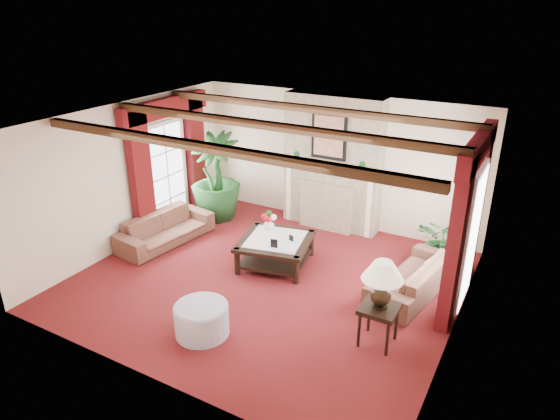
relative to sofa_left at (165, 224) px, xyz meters
The scene contains 23 objects.
floor 2.49m from the sofa_left, ahead, with size 6.00×6.00×0.00m, color #4F0E11.
ceiling 3.38m from the sofa_left, ahead, with size 6.00×6.00×0.00m, color white.
back_wall 3.63m from the sofa_left, 45.56° to the left, with size 6.00×0.02×2.70m, color beige.
left_wall 1.15m from the sofa_left, 155.26° to the right, with size 0.02×5.50×2.70m, color beige.
right_wall 5.54m from the sofa_left, ahead, with size 0.02×5.50×2.70m, color beige.
ceiling_beams 3.34m from the sofa_left, ahead, with size 6.00×3.00×0.12m, color #362111, non-canonical shape.
fireplace 4.08m from the sofa_left, 43.16° to the left, with size 2.00×0.52×2.70m, color tan, non-canonical shape.
french_door_left 1.97m from the sofa_left, 125.04° to the left, with size 0.10×1.10×2.16m, color white, non-canonical shape.
french_door_right 5.74m from the sofa_left, ahead, with size 0.10×1.10×2.16m, color white, non-canonical shape.
curtains_left 2.33m from the sofa_left, 118.97° to the left, with size 0.20×2.40×2.55m, color #500C0A, non-canonical shape.
curtains_right 5.78m from the sofa_left, ahead, with size 0.20×2.40×2.55m, color #500C0A, non-canonical shape.
sofa_left is the anchor object (origin of this frame).
sofa_right 4.69m from the sofa_left, ahead, with size 0.89×2.01×0.76m, color black.
potted_palm 1.48m from the sofa_left, 83.71° to the left, with size 1.05×1.86×1.04m, color black.
small_plant 5.12m from the sofa_left, 18.08° to the left, with size 1.17×1.21×0.72m, color black.
coffee_table 2.31m from the sofa_left, ahead, with size 1.20×1.20×0.49m, color black, non-canonical shape.
side_table 4.70m from the sofa_left, 11.77° to the right, with size 0.49×0.49×0.58m, color black, non-canonical shape.
ottoman 3.09m from the sofa_left, 39.61° to the right, with size 0.76×0.76×0.44m, color #9592A6.
table_lamp 4.73m from the sofa_left, 11.77° to the right, with size 0.55×0.55×0.70m, color black, non-canonical shape.
flower_vase 2.07m from the sofa_left, 16.54° to the left, with size 0.24×0.24×0.20m, color silver.
book 2.56m from the sofa_left, ahead, with size 0.21×0.14×0.32m, color black.
photo_frame_a 2.44m from the sofa_left, ahead, with size 0.12×0.02×0.16m, color black, non-canonical shape.
photo_frame_b 2.59m from the sofa_left, ahead, with size 0.09×0.02×0.12m, color black, non-canonical shape.
Camera 1 is at (3.73, -6.26, 4.37)m, focal length 32.00 mm.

